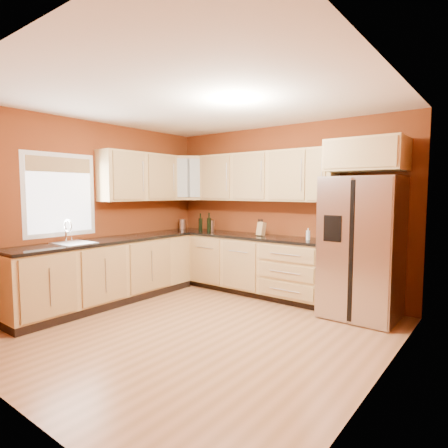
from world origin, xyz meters
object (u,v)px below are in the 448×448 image
Objects in this scene: canister_left at (182,224)px; refrigerator at (362,248)px; soap_dispenser at (308,234)px; wine_bottle_a at (200,222)px; knife_block at (261,229)px.

refrigerator is at bearing -1.37° from canister_left.
refrigerator is at bearing -3.89° from soap_dispenser.
wine_bottle_a is at bearing -4.47° from canister_left.
soap_dispenser is (-0.76, 0.05, 0.11)m from refrigerator.
refrigerator reaches higher than soap_dispenser.
soap_dispenser is (1.98, 0.01, -0.07)m from wine_bottle_a.
refrigerator is 8.59× the size of knife_block.
knife_block is (1.18, 0.06, -0.05)m from wine_bottle_a.
canister_left is 1.65m from knife_block.
canister_left is 2.44m from soap_dispenser.
knife_block is (-1.55, 0.10, 0.13)m from refrigerator.
wine_bottle_a is (-2.74, 0.04, 0.18)m from refrigerator.
canister_left reaches higher than soap_dispenser.
canister_left is (-3.20, 0.08, 0.12)m from refrigerator.
soap_dispenser is at bearing 0.31° from wine_bottle_a.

